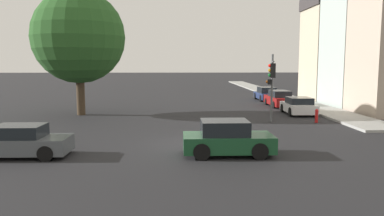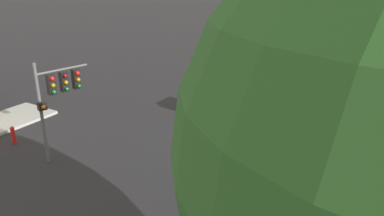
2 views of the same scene
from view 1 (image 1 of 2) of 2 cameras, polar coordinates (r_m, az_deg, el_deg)
name	(u,v)px [view 1 (image 1 of 2)]	position (r m, az deg, el deg)	size (l,w,h in m)	color
ground_plane	(191,144)	(18.41, -0.14, -5.55)	(300.00, 300.00, 0.00)	black
sidewalk_strip	(268,92)	(52.21, 11.48, 2.40)	(2.94, 60.00, 0.16)	#9E9E99
rowhouse_backdrop	(371,42)	(38.35, 25.61, 9.04)	(8.21, 17.81, 12.45)	#BCA893
street_tree	(79,37)	(29.93, -16.89, 10.30)	(6.99, 6.99, 9.43)	#423323
traffic_signal	(272,74)	(24.74, 12.07, 5.02)	(0.74, 2.58, 4.56)	#515456
crossing_car_0	(23,142)	(17.43, -24.39, -4.70)	(3.83, 1.88, 1.36)	#4C5156
crossing_car_1	(227,139)	(16.23, 5.37, -4.69)	(3.87, 1.98, 1.52)	#194728
parked_car_0	(299,106)	(30.28, 15.93, 0.29)	(2.13, 3.93, 1.34)	silver
parked_car_1	(279,99)	(35.44, 13.15, 1.36)	(1.90, 4.75, 1.49)	maroon
parked_car_2	(266,94)	(41.09, 11.25, 2.10)	(1.96, 4.49, 1.44)	navy
fire_hydrant	(317,115)	(26.39, 18.45, -1.07)	(0.22, 0.22, 0.92)	red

